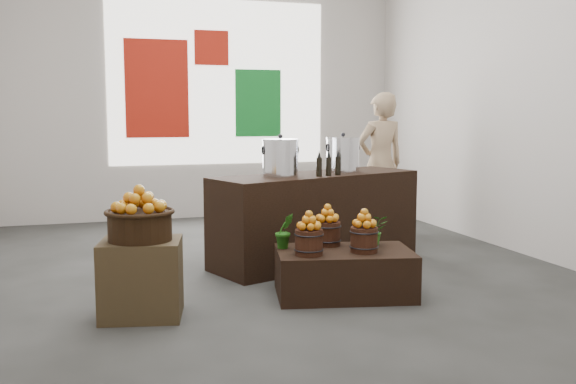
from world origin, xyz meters
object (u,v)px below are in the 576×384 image
object	(u,v)px
wicker_basket	(140,226)
display_table	(344,273)
shopper	(380,163)
stock_pot_left	(280,159)
stock_pot_center	(343,156)
crate	(142,279)
counter	(316,218)

from	to	relation	value
wicker_basket	display_table	size ratio (longest dim) A/B	0.42
shopper	stock_pot_left	bearing A→B (deg)	35.05
display_table	stock_pot_center	world-z (taller)	stock_pot_center
crate	counter	distance (m)	2.32
crate	stock_pot_center	xyz separation A→B (m)	(2.23, 1.46, 0.80)
wicker_basket	display_table	xyz separation A→B (m)	(1.70, 0.08, -0.51)
crate	shopper	bearing A→B (deg)	39.46
stock_pot_left	stock_pot_center	distance (m)	0.82
wicker_basket	stock_pot_left	size ratio (longest dim) A/B	1.36
display_table	wicker_basket	bearing A→B (deg)	-165.53
shopper	stock_pot_center	bearing A→B (deg)	45.33
crate	display_table	size ratio (longest dim) A/B	0.52
wicker_basket	stock_pot_center	xyz separation A→B (m)	(2.23, 1.46, 0.40)
crate	wicker_basket	bearing A→B (deg)	0.00
counter	stock_pot_left	xyz separation A→B (m)	(-0.44, -0.16, 0.64)
wicker_basket	shopper	size ratio (longest dim) A/B	0.26
crate	stock_pot_left	distance (m)	2.04
crate	display_table	xyz separation A→B (m)	(1.70, 0.08, -0.10)
crate	stock_pot_center	world-z (taller)	stock_pot_center
shopper	crate	bearing A→B (deg)	34.68
counter	stock_pot_center	xyz separation A→B (m)	(0.34, 0.12, 0.64)
crate	stock_pot_center	distance (m)	2.78
counter	stock_pot_left	world-z (taller)	stock_pot_left
display_table	crate	bearing A→B (deg)	-165.53
counter	stock_pot_center	world-z (taller)	stock_pot_center
stock_pot_left	shopper	xyz separation A→B (m)	(1.80, 1.50, -0.19)
display_table	counter	world-z (taller)	counter
stock_pot_center	shopper	world-z (taller)	shopper
stock_pot_center	shopper	xyz separation A→B (m)	(1.02, 1.22, -0.19)
shopper	counter	bearing A→B (deg)	39.85
counter	display_table	bearing A→B (deg)	-118.55
display_table	stock_pot_left	distance (m)	1.45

